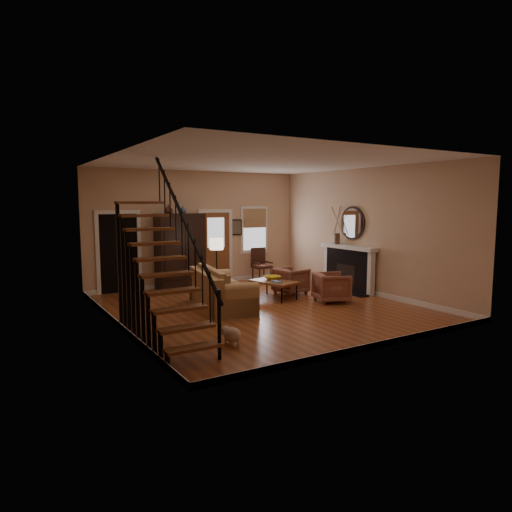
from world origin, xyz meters
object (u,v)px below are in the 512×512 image
coffee_table (274,290)px  armchair_left (332,287)px  sofa (222,290)px  side_chair (262,265)px  armchair_right (291,281)px  floor_lamp (217,268)px  armoire (180,251)px

coffee_table → armchair_left: size_ratio=1.51×
sofa → side_chair: (2.64, 2.50, 0.09)m
armchair_right → side_chair: side_chair is taller
coffee_table → armchair_right: armchair_right is taller
floor_lamp → side_chair: floor_lamp is taller
floor_lamp → armchair_left: bearing=-42.3°
armchair_right → armoire: bearing=38.5°
coffee_table → armchair_left: bearing=-46.5°
armchair_right → side_chair: (0.33, 1.99, 0.16)m
coffee_table → armoire: bearing=121.3°
floor_lamp → coffee_table: bearing=-38.3°
coffee_table → armchair_right: bearing=21.0°
armchair_right → floor_lamp: floor_lamp is taller
floor_lamp → side_chair: (2.20, 1.36, -0.24)m
sofa → side_chair: size_ratio=2.22×
coffee_table → floor_lamp: size_ratio=0.78×
sofa → armoire: bearing=98.4°
sofa → coffee_table: size_ratio=1.92×
side_chair → floor_lamp: bearing=-148.3°
sofa → armchair_right: (2.31, 0.51, -0.08)m
armchair_left → armchair_right: 1.34m
sofa → armchair_right: size_ratio=2.97×
coffee_table → side_chair: size_ratio=1.16×
armchair_left → floor_lamp: (-2.13, 1.94, 0.40)m
armoire → armchair_right: 3.20m
sofa → armchair_left: 2.70m
floor_lamp → side_chair: bearing=31.7°
floor_lamp → armoire: bearing=102.8°
armchair_left → armoire: bearing=55.3°
armoire → floor_lamp: bearing=-77.2°
sofa → floor_lamp: (0.44, 1.14, 0.33)m
armoire → sofa: (-0.09, -2.70, -0.63)m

